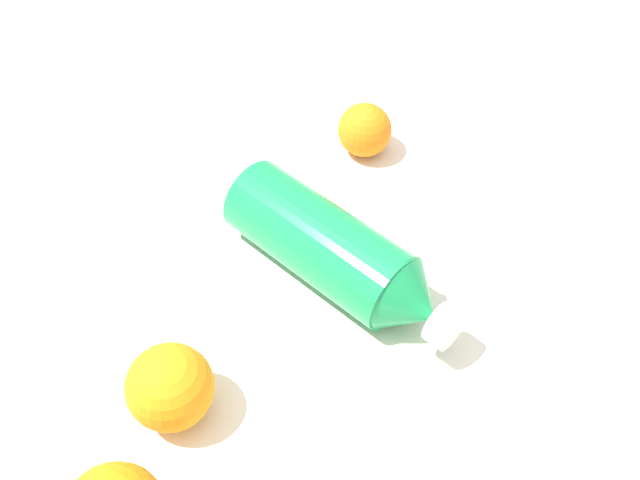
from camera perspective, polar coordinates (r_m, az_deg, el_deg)
The scene contains 4 objects.
ground_plane at distance 0.75m, azimuth 2.54°, elevation -2.17°, with size 2.40×2.40×0.00m, color silver.
water_bottle at distance 0.71m, azimuth 1.46°, elevation -1.02°, with size 0.22×0.23×0.08m.
orange_1 at distance 0.85m, azimuth 3.49°, elevation 8.53°, with size 0.06×0.06×0.06m, color orange.
orange_2 at distance 0.64m, azimuth -11.58°, elevation -11.14°, with size 0.08×0.08×0.08m, color orange.
Camera 1 is at (0.47, -0.03, 0.58)m, focal length 41.18 mm.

